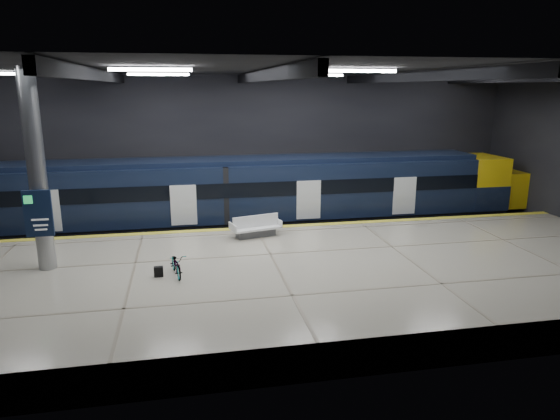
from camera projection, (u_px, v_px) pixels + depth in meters
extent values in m
plane|color=black|center=(266.00, 272.00, 20.38)|extent=(30.00, 30.00, 0.00)
cube|color=black|center=(241.00, 151.00, 27.06)|extent=(30.00, 0.10, 8.00)
cube|color=black|center=(320.00, 232.00, 11.80)|extent=(30.00, 0.10, 8.00)
cube|color=black|center=(265.00, 69.00, 18.47)|extent=(30.00, 16.00, 0.10)
cube|color=black|center=(95.00, 75.00, 17.42)|extent=(0.25, 16.00, 0.40)
cube|color=black|center=(265.00, 76.00, 18.53)|extent=(0.25, 16.00, 0.40)
cube|color=black|center=(415.00, 76.00, 19.64)|extent=(0.25, 16.00, 0.40)
cube|color=black|center=(549.00, 77.00, 20.75)|extent=(0.25, 16.00, 0.40)
cube|color=white|center=(151.00, 70.00, 15.86)|extent=(2.60, 0.18, 0.10)
cube|color=white|center=(360.00, 71.00, 17.15)|extent=(2.60, 0.18, 0.10)
cube|color=white|center=(540.00, 72.00, 18.44)|extent=(2.60, 0.18, 0.10)
cube|color=white|center=(159.00, 74.00, 21.58)|extent=(2.60, 0.18, 0.10)
cube|color=white|center=(315.00, 75.00, 22.87)|extent=(2.60, 0.18, 0.10)
cube|color=white|center=(455.00, 76.00, 24.16)|extent=(2.60, 0.18, 0.10)
cube|color=#BAB09D|center=(277.00, 282.00, 17.87)|extent=(30.00, 11.00, 1.10)
cube|color=yellow|center=(256.00, 228.00, 22.74)|extent=(30.00, 0.40, 0.01)
cube|color=gray|center=(250.00, 237.00, 24.92)|extent=(30.00, 0.08, 0.16)
cube|color=gray|center=(247.00, 229.00, 26.29)|extent=(30.00, 0.08, 0.16)
cube|color=black|center=(244.00, 224.00, 25.46)|extent=(24.00, 2.58, 0.80)
cube|color=black|center=(244.00, 190.00, 25.03)|extent=(24.00, 2.80, 2.75)
cube|color=black|center=(243.00, 160.00, 24.68)|extent=(24.00, 2.30, 0.24)
cube|color=black|center=(247.00, 190.00, 23.62)|extent=(24.00, 0.04, 0.70)
cube|color=white|center=(309.00, 200.00, 24.32)|extent=(1.20, 0.05, 1.90)
cube|color=yellow|center=(479.00, 181.00, 27.44)|extent=(2.00, 2.80, 2.75)
ellipsoid|color=yellow|center=(520.00, 188.00, 28.03)|extent=(3.60, 2.52, 1.90)
cube|color=black|center=(484.00, 178.00, 27.45)|extent=(1.60, 2.38, 0.80)
cube|color=#595B60|center=(256.00, 233.00, 21.38)|extent=(1.73, 0.92, 0.31)
cube|color=white|center=(256.00, 228.00, 21.33)|extent=(2.23, 1.37, 0.08)
cube|color=white|center=(256.00, 221.00, 21.26)|extent=(2.02, 0.60, 0.52)
cube|color=white|center=(233.00, 228.00, 20.86)|extent=(0.28, 0.87, 0.31)
cube|color=white|center=(278.00, 222.00, 21.73)|extent=(0.28, 0.87, 0.31)
imported|color=#99999E|center=(176.00, 264.00, 16.90)|extent=(0.80, 1.59, 0.80)
cube|color=black|center=(159.00, 272.00, 16.84)|extent=(0.30, 0.18, 0.35)
cylinder|color=#9EA0A5|center=(37.00, 172.00, 16.86)|extent=(0.60, 0.60, 6.90)
cube|color=#0E1B36|center=(38.00, 213.00, 16.79)|extent=(0.90, 0.12, 1.60)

